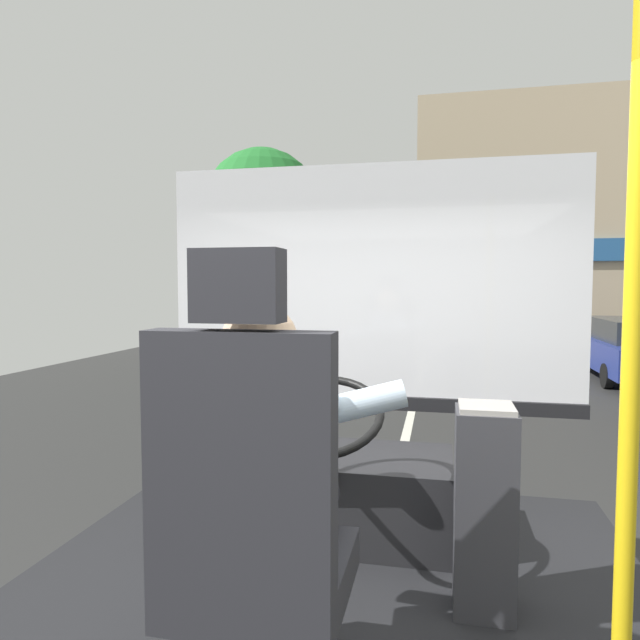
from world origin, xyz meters
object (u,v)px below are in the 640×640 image
Objects in this scene: driver_seat at (254,533)px; fare_box at (484,508)px; bus_driver at (266,460)px; handrail_pole at (631,375)px; parked_car_blue at (635,348)px; steering_console at (337,490)px.

fare_box is at bearing 48.15° from driver_seat.
handrail_pole is at bearing -5.87° from bus_driver.
driver_seat is at bearing -90.00° from bus_driver.
handrail_pole is (0.92, -0.09, 0.29)m from bus_driver.
parked_car_blue is at bearing 68.56° from driver_seat.
bus_driver reaches higher than parked_car_blue.
bus_driver reaches higher than fare_box.
steering_console is 1.72m from handrail_pole.
bus_driver is 0.97m from handrail_pole.
driver_seat is 1.68× the size of fare_box.
steering_console reaches higher than fare_box.
handrail_pole is at bearing 0.96° from driver_seat.
parked_car_blue is (3.85, 10.74, -0.50)m from fare_box.
driver_seat is 1.19× the size of steering_console.
bus_driver is at bearing 90.00° from driver_seat.
steering_console is at bearing 90.00° from bus_driver.
steering_console is at bearing 142.57° from fare_box.
bus_driver is 0.18× the size of parked_car_blue.
driver_seat is at bearing -131.85° from fare_box.
handrail_pole reaches higher than fare_box.
fare_box is (0.65, -0.50, 0.17)m from steering_console.
bus_driver reaches higher than steering_console.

